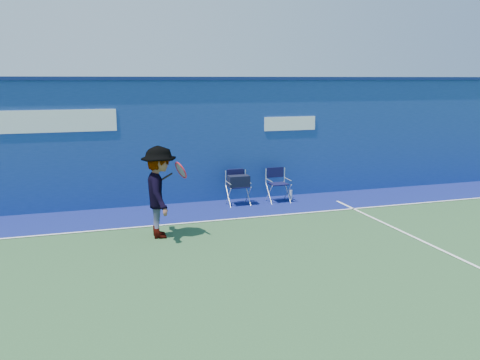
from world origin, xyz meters
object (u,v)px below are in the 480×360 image
object	(u,v)px
directors_chair_right	(278,191)
water_bottle	(291,195)
tennis_player	(160,192)
directors_chair_left	(238,190)

from	to	relation	value
directors_chair_right	water_bottle	distance (m)	0.40
water_bottle	tennis_player	distance (m)	4.23
directors_chair_right	water_bottle	size ratio (longest dim) A/B	3.27
water_bottle	tennis_player	xyz separation A→B (m)	(-3.62, -2.04, 0.76)
directors_chair_right	water_bottle	bearing A→B (deg)	8.17
directors_chair_left	directors_chair_right	world-z (taller)	directors_chair_left
water_bottle	directors_chair_right	bearing A→B (deg)	-171.83
directors_chair_right	tennis_player	bearing A→B (deg)	-148.56
directors_chair_left	tennis_player	bearing A→B (deg)	-138.06
directors_chair_left	water_bottle	xyz separation A→B (m)	(1.42, 0.07, -0.24)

